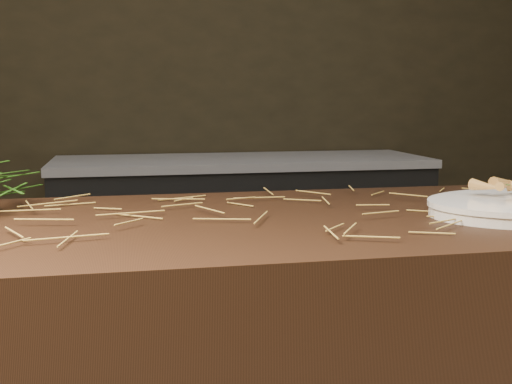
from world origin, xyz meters
The scene contains 2 objects.
back_counter centered at (0.30, 2.18, 0.42)m, with size 1.82×0.62×0.84m.
straw_bedding centered at (0.00, 0.30, 0.91)m, with size 1.40×0.60×0.02m, color #A2833E, non-canonical shape.
Camera 1 is at (-0.27, -0.92, 1.14)m, focal length 45.00 mm.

